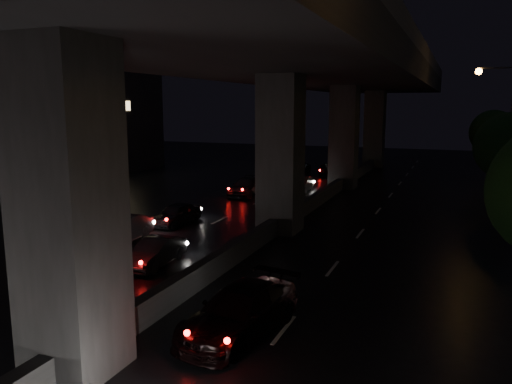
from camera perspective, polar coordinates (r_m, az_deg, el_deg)
The scene contains 16 objects.
ground at distance 21.71m, azimuth -1.67°, elevation -7.48°, with size 120.00×120.00×0.00m, color black.
viaduct at distance 25.45m, azimuth 2.91°, elevation 14.06°, with size 12.00×80.00×10.50m.
median_barrier at distance 26.09m, azimuth 2.76°, elevation -3.55°, with size 0.45×70.00×0.85m, color #2E2E30.
building_left at distance 49.05m, azimuth -24.29°, elevation 7.86°, with size 12.00×24.00×11.00m, color black.
tree_c at distance 31.15m, azimuth 26.97°, elevation 4.60°, with size 3.80×3.80×6.12m.
tree_d at distance 47.08m, azimuth 25.44°, elevation 6.14°, with size 3.80×3.80×6.12m.
streetlight_far at distance 37.05m, azimuth 26.37°, elevation 7.58°, with size 2.52×0.44×9.00m.
car_3 at distance 14.64m, azimuth -1.88°, elevation -13.47°, with size 1.88×4.63×1.34m, color black.
car_4 at distance 24.55m, azimuth -15.30°, elevation -4.20°, with size 1.39×3.98×1.31m, color black.
car_5 at distance 20.94m, azimuth -11.44°, elevation -6.75°, with size 1.18×3.38×1.11m, color black.
car_6 at distance 27.71m, azimuth -9.10°, elevation -2.51°, with size 1.40×3.49×1.19m, color black.
car_7 at distance 36.31m, azimuth -1.13°, elevation 0.59°, with size 1.76×4.33×1.26m, color black.
car_8 at distance 35.76m, azimuth 3.88°, elevation 0.45°, with size 1.52×3.77×1.28m, color black.
car_9 at distance 37.76m, azimuth 5.12°, elevation 0.86°, with size 1.25×3.59×1.18m, color #5D5850.
car_10 at distance 47.16m, azimuth 8.39°, elevation 2.55°, with size 1.88×4.07×1.13m, color black.
car_11 at distance 47.70m, azimuth 4.29°, elevation 2.77°, with size 2.05×4.44×1.23m, color black.
Camera 1 is at (8.39, -18.95, 6.46)m, focal length 35.00 mm.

